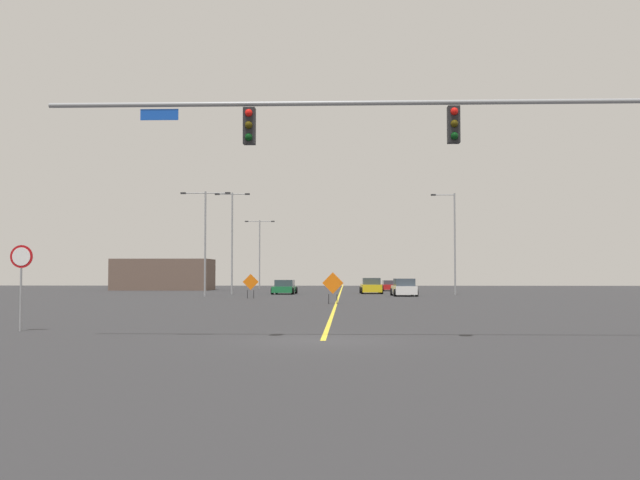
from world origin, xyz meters
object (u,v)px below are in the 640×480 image
(street_lamp_near_left, at_px, (205,234))
(street_lamp_near_right, at_px, (453,239))
(construction_sign_left_lane, at_px, (251,283))
(car_white_passing, at_px, (404,288))
(street_lamp_far_left, at_px, (260,248))
(construction_sign_median_far, at_px, (333,284))
(car_yellow_near, at_px, (371,286))
(traffic_signal_assembly, at_px, (445,143))
(street_lamp_mid_right, at_px, (232,235))
(car_red_mid, at_px, (391,286))
(car_green_far, at_px, (285,288))
(stop_sign, at_px, (21,271))

(street_lamp_near_left, xyz_separation_m, street_lamp_near_right, (21.75, 5.87, -0.17))
(construction_sign_left_lane, bearing_deg, car_white_passing, 29.03)
(street_lamp_far_left, relative_size, car_white_passing, 1.95)
(street_lamp_far_left, height_order, street_lamp_near_left, street_lamp_near_left)
(construction_sign_median_far, height_order, car_yellow_near, construction_sign_median_far)
(street_lamp_far_left, xyz_separation_m, construction_sign_median_far, (10.29, -49.13, -3.94))
(construction_sign_median_far, distance_m, car_yellow_near, 25.98)
(construction_sign_left_lane, height_order, car_white_passing, construction_sign_left_lane)
(construction_sign_left_lane, bearing_deg, traffic_signal_assembly, -74.62)
(street_lamp_mid_right, relative_size, car_white_passing, 2.12)
(street_lamp_near_left, bearing_deg, car_red_mid, 52.38)
(car_white_passing, bearing_deg, car_red_mid, 89.95)
(street_lamp_near_right, xyz_separation_m, car_yellow_near, (-7.40, 3.77, -4.42))
(traffic_signal_assembly, relative_size, street_lamp_far_left, 2.00)
(car_green_far, bearing_deg, car_yellow_near, 13.44)
(traffic_signal_assembly, height_order, street_lamp_far_left, street_lamp_far_left)
(street_lamp_far_left, relative_size, car_red_mid, 2.16)
(traffic_signal_assembly, distance_m, street_lamp_mid_right, 50.99)
(traffic_signal_assembly, xyz_separation_m, construction_sign_median_far, (-3.67, 26.39, -4.35))
(construction_sign_median_far, relative_size, car_red_mid, 0.49)
(street_lamp_mid_right, bearing_deg, car_green_far, 11.94)
(street_lamp_near_right, bearing_deg, street_lamp_mid_right, 177.81)
(construction_sign_left_lane, relative_size, car_red_mid, 0.47)
(street_lamp_mid_right, distance_m, street_lamp_far_left, 26.36)
(construction_sign_median_far, xyz_separation_m, car_white_passing, (5.79, 17.74, -0.53))
(car_green_far, bearing_deg, stop_sign, -95.98)
(car_white_passing, xyz_separation_m, car_yellow_near, (-2.57, 8.03, -0.02))
(car_yellow_near, bearing_deg, traffic_signal_assembly, -89.51)
(street_lamp_near_left, height_order, car_green_far, street_lamp_near_left)
(traffic_signal_assembly, distance_m, car_green_far, 51.18)
(car_white_passing, height_order, car_red_mid, car_white_passing)
(street_lamp_near_right, bearing_deg, stop_sign, -114.48)
(stop_sign, distance_m, car_white_passing, 43.76)
(street_lamp_mid_right, bearing_deg, construction_sign_median_far, -66.62)
(street_lamp_mid_right, relative_size, car_red_mid, 2.34)
(street_lamp_near_right, distance_m, car_yellow_near, 9.41)
(car_red_mid, bearing_deg, street_lamp_mid_right, -135.61)
(traffic_signal_assembly, height_order, car_green_far, traffic_signal_assembly)
(street_lamp_far_left, xyz_separation_m, car_yellow_near, (13.51, -23.36, -4.49))
(traffic_signal_assembly, bearing_deg, construction_sign_left_lane, 105.38)
(street_lamp_near_right, xyz_separation_m, car_white_passing, (-4.83, -4.26, -4.41))
(car_white_passing, bearing_deg, street_lamp_far_left, 117.12)
(street_lamp_near_right, height_order, car_green_far, street_lamp_near_right)
(street_lamp_mid_right, xyz_separation_m, car_green_far, (4.85, 1.02, -4.91))
(construction_sign_left_lane, bearing_deg, street_lamp_far_left, 95.55)
(stop_sign, xyz_separation_m, car_green_far, (4.91, 46.90, -1.39))
(street_lamp_near_left, xyz_separation_m, construction_sign_median_far, (11.13, -16.12, -4.04))
(traffic_signal_assembly, height_order, street_lamp_mid_right, street_lamp_mid_right)
(traffic_signal_assembly, distance_m, construction_sign_median_far, 26.99)
(street_lamp_mid_right, xyz_separation_m, street_lamp_far_left, (-0.44, 26.35, -0.33))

